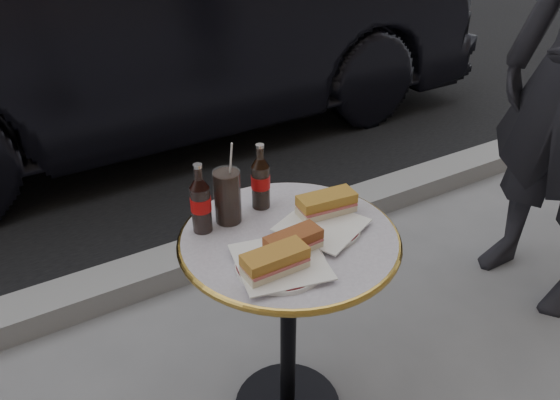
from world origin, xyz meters
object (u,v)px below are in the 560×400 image
plate_left (280,264)px  parked_car (152,24)px  bistro_table (288,332)px  cola_bottle_right (261,176)px  plate_right (322,227)px  cola_glass (227,196)px  cola_bottle_left (200,198)px

plate_left → parked_car: size_ratio=0.05×
bistro_table → cola_bottle_right: cola_bottle_right is taller
parked_car → plate_left: bearing=166.2°
plate_left → plate_right: size_ratio=1.06×
bistro_table → parked_car: parked_car is taller
bistro_table → plate_left: bearing=-131.0°
cola_glass → bistro_table: bearing=-54.4°
cola_bottle_left → bistro_table: bearing=-37.0°
plate_right → cola_glass: 0.28m
plate_left → cola_bottle_left: bearing=111.7°
cola_bottle_left → cola_bottle_right: size_ratio=1.01×
cola_bottle_left → cola_glass: size_ratio=1.29×
cola_glass → parked_car: 2.45m
bistro_table → cola_bottle_left: bearing=143.0°
plate_right → cola_bottle_right: 0.23m
cola_bottle_left → plate_right: bearing=-30.3°
plate_left → cola_glass: size_ratio=1.45×
bistro_table → cola_bottle_left: (-0.19, 0.15, 0.47)m
parked_car → cola_glass: bearing=164.5°
cola_bottle_left → parked_car: bearing=73.6°
cola_glass → parked_car: size_ratio=0.04×
parked_car → plate_right: bearing=169.9°
plate_right → cola_bottle_left: size_ratio=1.07×
cola_bottle_right → plate_left: bearing=-109.8°
plate_left → cola_glass: 0.27m
cola_bottle_left → cola_bottle_right: (0.20, 0.03, -0.00)m
cola_glass → cola_bottle_right: bearing=9.6°
cola_glass → cola_bottle_left: bearing=-175.1°
plate_left → cola_bottle_right: cola_bottle_right is taller
plate_left → cola_bottle_left: size_ratio=1.13×
plate_left → cola_bottle_right: bearing=70.2°
bistro_table → plate_left: size_ratio=3.13×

